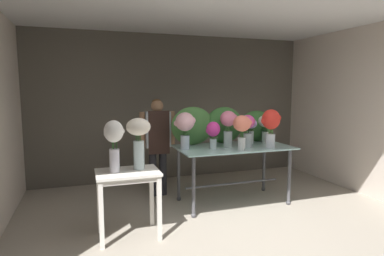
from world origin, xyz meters
The scene contains 18 objects.
ground_plane centered at (0.00, 1.77, 0.00)m, with size 7.77×7.77×0.00m, color #9E9384.
wall_back centered at (0.00, 3.53, 1.38)m, with size 5.46×0.12×2.76m, color #5B564C.
wall_right centered at (2.73, 1.77, 1.38)m, with size 0.12×3.65×2.76m, color beige.
ceiling_slab centered at (0.00, 1.77, 2.82)m, with size 5.58×3.65×0.12m, color silver.
display_table_glass centered at (0.45, 1.79, 0.74)m, with size 1.72×0.92×0.88m.
side_table_white centered at (-1.22, 1.16, 0.67)m, with size 0.72×0.52×0.79m.
florist centered at (-0.56, 2.50, 0.97)m, with size 0.58×0.24×1.58m.
foliage_backdrop centered at (0.45, 2.13, 1.16)m, with size 1.77×0.29×0.59m.
vase_scarlet_hydrangea centered at (0.91, 1.51, 1.24)m, with size 0.31×0.27×0.57m.
vase_lilac_ranunculus centered at (0.81, 1.93, 1.13)m, with size 0.19×0.19×0.40m.
vase_coral_dahlias centered at (0.41, 1.45, 1.21)m, with size 0.27×0.25×0.50m.
vase_rosy_tulips centered at (0.35, 1.78, 1.21)m, with size 0.25×0.24×0.54m.
vase_blush_stock centered at (-0.31, 1.80, 1.22)m, with size 0.31×0.28×0.53m.
vase_magenta_peonies centered at (0.08, 1.71, 1.13)m, with size 0.21×0.20×0.40m.
vase_fuchsia_roses centered at (0.61, 1.67, 1.17)m, with size 0.28×0.21×0.48m.
vase_ivory_lilies centered at (1.11, 1.97, 1.17)m, with size 0.25×0.25×0.44m.
vase_white_roses_tall centered at (-1.37, 1.16, 1.17)m, with size 0.24×0.22×0.60m.
vase_cream_lisianthus_tall centered at (-1.08, 1.21, 1.19)m, with size 0.29×0.29×0.61m.
Camera 1 is at (-1.69, -2.57, 1.75)m, focal length 30.24 mm.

